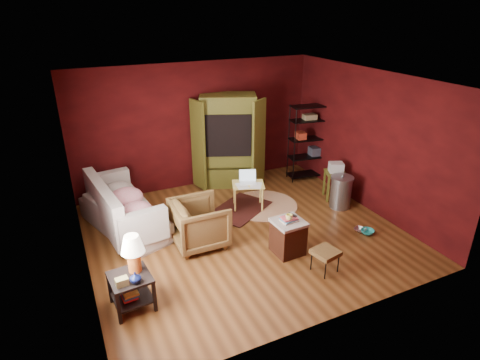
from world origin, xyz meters
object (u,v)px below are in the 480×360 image
object	(u,v)px
wire_shelving	(309,139)
hamper	(288,236)
laptop_desk	(248,186)
armchair	(199,221)
side_table	(132,265)
sofa	(123,210)
tv_armoire	(228,139)

from	to	relation	value
wire_shelving	hamper	bearing A→B (deg)	-120.86
laptop_desk	armchair	bearing A→B (deg)	-126.01
armchair	hamper	distance (m)	1.55
hamper	laptop_desk	world-z (taller)	laptop_desk
side_table	laptop_desk	xyz separation A→B (m)	(2.73, 1.93, -0.15)
wire_shelving	sofa	bearing A→B (deg)	-163.81
tv_armoire	laptop_desk	bearing A→B (deg)	-72.98
sofa	armchair	world-z (taller)	armchair
tv_armoire	sofa	bearing A→B (deg)	-134.96
hamper	wire_shelving	size ratio (longest dim) A/B	0.39
armchair	wire_shelving	world-z (taller)	wire_shelving
side_table	sofa	bearing A→B (deg)	83.40
sofa	armchair	size ratio (longest dim) A/B	2.28
wire_shelving	tv_armoire	bearing A→B (deg)	174.24
hamper	tv_armoire	world-z (taller)	tv_armoire
hamper	armchair	bearing A→B (deg)	144.79
side_table	wire_shelving	world-z (taller)	wire_shelving
side_table	hamper	size ratio (longest dim) A/B	1.53
sofa	wire_shelving	bearing A→B (deg)	-100.76
armchair	laptop_desk	bearing A→B (deg)	-56.88
hamper	laptop_desk	distance (m)	1.77
sofa	tv_armoire	world-z (taller)	tv_armoire
sofa	hamper	bearing A→B (deg)	-148.01
sofa	laptop_desk	bearing A→B (deg)	-112.97
armchair	tv_armoire	xyz separation A→B (m)	(1.49, 2.14, 0.64)
sofa	side_table	bearing A→B (deg)	154.85
hamper	tv_armoire	xyz separation A→B (m)	(0.24, 3.03, 0.78)
sofa	wire_shelving	distance (m)	4.54
armchair	side_table	size ratio (longest dim) A/B	0.85
hamper	wire_shelving	world-z (taller)	wire_shelving
side_table	wire_shelving	distance (m)	5.46
sofa	laptop_desk	xyz separation A→B (m)	(2.49, -0.19, 0.08)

